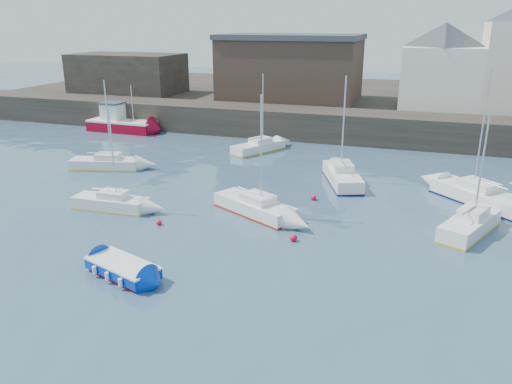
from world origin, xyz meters
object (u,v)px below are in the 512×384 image
(sailboat_b, at_px, (255,206))
(buoy_far, at_px, (313,200))
(sailboat_d, at_px, (481,196))
(blue_dinghy, at_px, (123,268))
(sailboat_h, at_px, (259,147))
(buoy_mid, at_px, (293,241))
(sailboat_f, at_px, (342,176))
(sailboat_c, at_px, (470,224))
(buoy_near, at_px, (159,225))
(fishing_boat, at_px, (121,122))
(sailboat_e, at_px, (106,163))
(sailboat_a, at_px, (111,203))

(sailboat_b, bearing_deg, buoy_far, 51.07)
(sailboat_d, bearing_deg, blue_dinghy, -136.30)
(blue_dinghy, relative_size, sailboat_h, 0.59)
(buoy_mid, bearing_deg, sailboat_f, 85.76)
(sailboat_b, xyz_separation_m, sailboat_c, (12.99, 1.05, 0.05))
(buoy_near, bearing_deg, blue_dinghy, -76.40)
(sailboat_c, bearing_deg, blue_dinghy, -146.13)
(blue_dinghy, relative_size, fishing_boat, 0.54)
(sailboat_c, xyz_separation_m, sailboat_h, (-17.87, 14.53, -0.08))
(sailboat_c, relative_size, sailboat_h, 0.99)
(sailboat_e, distance_m, sailboat_f, 19.75)
(fishing_boat, xyz_separation_m, sailboat_c, (35.62, -18.45, -0.45))
(sailboat_a, relative_size, sailboat_d, 0.73)
(sailboat_b, relative_size, sailboat_h, 1.07)
(fishing_boat, relative_size, buoy_near, 23.18)
(fishing_boat, bearing_deg, sailboat_f, -22.61)
(fishing_boat, xyz_separation_m, sailboat_f, (26.93, -11.21, -0.43))
(buoy_near, bearing_deg, sailboat_h, 89.70)
(sailboat_h, bearing_deg, blue_dinghy, -86.79)
(sailboat_b, xyz_separation_m, buoy_far, (3.05, 3.78, -0.51))
(sailboat_c, height_order, sailboat_d, sailboat_d)
(fishing_boat, bearing_deg, buoy_near, -52.68)
(blue_dinghy, bearing_deg, sailboat_f, 67.02)
(fishing_boat, height_order, sailboat_a, sailboat_a)
(sailboat_a, height_order, sailboat_c, sailboat_c)
(sailboat_b, bearing_deg, sailboat_h, 107.40)
(sailboat_f, distance_m, sailboat_h, 11.72)
(sailboat_e, distance_m, buoy_mid, 20.88)
(sailboat_e, distance_m, sailboat_h, 14.23)
(sailboat_c, bearing_deg, sailboat_e, 170.31)
(blue_dinghy, xyz_separation_m, sailboat_f, (7.75, 18.27, 0.15))
(sailboat_b, distance_m, sailboat_e, 16.39)
(sailboat_d, distance_m, sailboat_e, 29.34)
(fishing_boat, height_order, sailboat_b, sailboat_b)
(buoy_far, bearing_deg, sailboat_d, 14.96)
(sailboat_e, relative_size, sailboat_f, 0.92)
(sailboat_d, bearing_deg, sailboat_h, 154.89)
(blue_dinghy, bearing_deg, buoy_mid, 44.05)
(sailboat_d, distance_m, buoy_mid, 14.60)
(buoy_mid, bearing_deg, sailboat_c, 24.60)
(sailboat_f, height_order, buoy_far, sailboat_f)
(blue_dinghy, xyz_separation_m, sailboat_h, (-1.43, 25.56, 0.06))
(sailboat_a, height_order, buoy_far, sailboat_a)
(fishing_boat, relative_size, sailboat_b, 1.02)
(sailboat_h, xyz_separation_m, buoy_near, (-0.10, -19.22, -0.47))
(sailboat_e, xyz_separation_m, buoy_near, (10.32, -9.53, -0.48))
(fishing_boat, distance_m, sailboat_a, 25.50)
(blue_dinghy, xyz_separation_m, sailboat_d, (17.47, 16.70, 0.13))
(sailboat_d, distance_m, sailboat_f, 9.85)
(fishing_boat, height_order, sailboat_c, sailboat_c)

